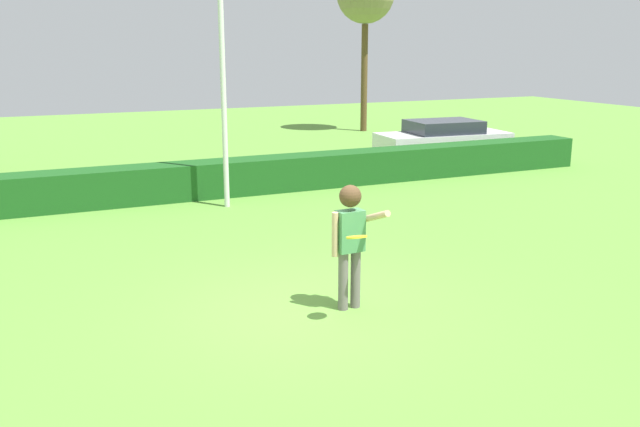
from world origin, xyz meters
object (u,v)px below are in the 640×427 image
Objects in this scene: person at (350,233)px; lamppost at (222,54)px; frisbee at (357,237)px; parked_car_white at (443,138)px.

person is 0.29× the size of lamppost.
person reaches higher than frisbee.
lamppost is 1.43× the size of parked_car_white.
lamppost reaches higher than parked_car_white.
frisbee is 0.04× the size of lamppost.
frisbee is 13.83m from parked_car_white.
person is 7.09m from lamppost.
parked_car_white is (8.24, 3.51, -2.72)m from lamppost.
person is 13.28m from parked_car_white.
person reaches higher than parked_car_white.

